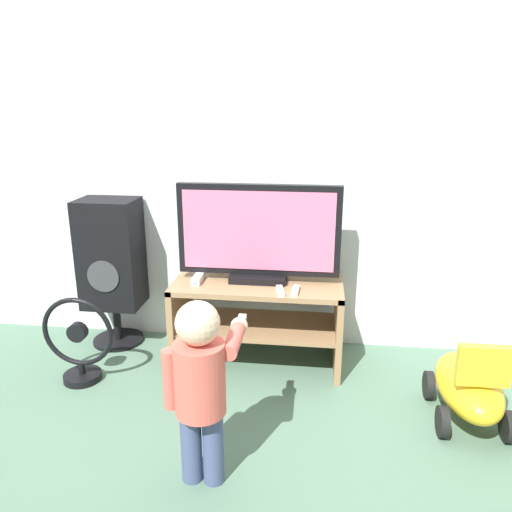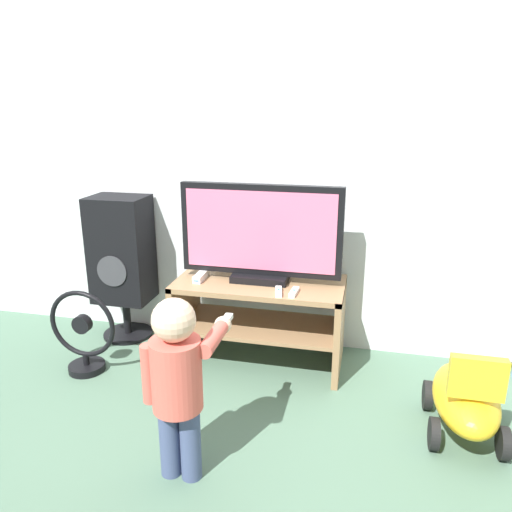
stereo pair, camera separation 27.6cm
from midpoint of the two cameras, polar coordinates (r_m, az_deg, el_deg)
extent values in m
plane|color=#4C6B56|center=(2.92, 2.13, -14.03)|extent=(16.00, 16.00, 0.00)
cube|color=silver|center=(3.06, 4.48, 13.12)|extent=(10.00, 0.06, 2.60)
cube|color=#93704C|center=(2.92, 3.15, -3.23)|extent=(0.98, 0.48, 0.03)
cube|color=#93704C|center=(3.02, 3.06, -7.98)|extent=(0.94, 0.44, 0.02)
cube|color=#93704C|center=(3.12, -5.58, -6.68)|extent=(0.04, 0.48, 0.51)
cube|color=#93704C|center=(2.97, 12.18, -8.26)|extent=(0.04, 0.48, 0.51)
cube|color=black|center=(2.93, 3.24, -2.43)|extent=(0.33, 0.20, 0.04)
cube|color=black|center=(2.85, 3.33, 2.94)|extent=(0.93, 0.05, 0.53)
cube|color=#D8668C|center=(2.82, 3.24, 2.80)|extent=(0.86, 0.01, 0.46)
cube|color=white|center=(2.94, -3.66, -2.38)|extent=(0.05, 0.16, 0.04)
cube|color=#3F8CE5|center=(2.86, -4.13, -2.91)|extent=(0.03, 0.00, 0.01)
cube|color=white|center=(2.74, 7.26, -4.18)|extent=(0.04, 0.13, 0.02)
cylinder|color=#337FD8|center=(2.73, 7.27, -3.93)|extent=(0.01, 0.01, 0.00)
cube|color=white|center=(2.74, 5.50, -4.14)|extent=(0.06, 0.13, 0.02)
cylinder|color=#337FD8|center=(2.73, 5.50, -3.88)|extent=(0.01, 0.01, 0.00)
cylinder|color=#3F4C72|center=(2.23, -6.13, -20.28)|extent=(0.09, 0.09, 0.33)
cylinder|color=#3F4C72|center=(2.20, -3.70, -20.68)|extent=(0.09, 0.09, 0.33)
cylinder|color=#D1594C|center=(2.04, -5.16, -13.45)|extent=(0.20, 0.20, 0.30)
sphere|color=beige|center=(1.93, -5.34, -7.39)|extent=(0.17, 0.17, 0.17)
cylinder|color=#D1594C|center=(2.08, -8.33, -13.27)|extent=(0.06, 0.06, 0.25)
cylinder|color=#D1594C|center=(2.06, -0.96, -9.41)|extent=(0.06, 0.25, 0.06)
sphere|color=beige|center=(2.17, -0.14, -7.96)|extent=(0.08, 0.08, 0.08)
cube|color=white|center=(2.20, 0.10, -7.53)|extent=(0.03, 0.13, 0.02)
cylinder|color=black|center=(3.50, -12.20, -8.68)|extent=(0.33, 0.33, 0.02)
cylinder|color=black|center=(3.45, -12.32, -6.87)|extent=(0.05, 0.05, 0.26)
cube|color=black|center=(3.29, -12.85, 0.72)|extent=(0.36, 0.27, 0.69)
cylinder|color=#38383D|center=(3.20, -13.81, -1.76)|extent=(0.20, 0.01, 0.20)
cylinder|color=black|center=(3.12, -16.34, -12.15)|extent=(0.21, 0.21, 0.04)
cylinder|color=black|center=(3.10, -16.42, -11.29)|extent=(0.04, 0.04, 0.07)
torus|color=black|center=(3.00, -16.79, -7.51)|extent=(0.41, 0.03, 0.41)
cylinder|color=black|center=(3.00, -16.79, -7.51)|extent=(0.11, 0.05, 0.11)
ellipsoid|color=gold|center=(2.68, 25.68, -14.50)|extent=(0.29, 0.58, 0.21)
cube|color=yellow|center=(2.45, 27.05, -12.37)|extent=(0.23, 0.05, 0.19)
cylinder|color=black|center=(2.84, 21.77, -14.62)|extent=(0.04, 0.15, 0.15)
cylinder|color=black|center=(2.91, 27.65, -14.69)|extent=(0.04, 0.15, 0.15)
cylinder|color=black|center=(2.58, 22.77, -18.32)|extent=(0.04, 0.15, 0.15)
cylinder|color=black|center=(2.65, 29.32, -18.26)|extent=(0.04, 0.15, 0.15)
camera|label=1|loc=(0.14, -87.14, 0.89)|focal=35.00mm
camera|label=2|loc=(0.14, 92.86, -0.89)|focal=35.00mm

